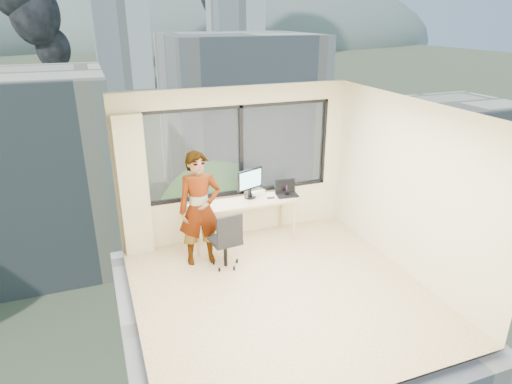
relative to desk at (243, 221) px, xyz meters
name	(u,v)px	position (x,y,z in m)	size (l,w,h in m)	color
floor	(281,291)	(0.00, -1.66, -0.38)	(4.00, 4.00, 0.01)	beige
ceiling	(285,109)	(0.00, -1.66, 2.23)	(4.00, 4.00, 0.01)	white
wall_front	(370,289)	(0.00, -3.66, 0.93)	(4.00, 0.01, 2.60)	beige
wall_left	(126,232)	(-2.00, -1.66, 0.93)	(0.01, 4.00, 2.60)	beige
wall_right	(408,188)	(2.00, -1.66, 0.93)	(0.01, 4.00, 2.60)	beige
window_wall	(238,151)	(0.05, 0.34, 1.15)	(3.30, 0.16, 1.55)	black
curtain	(134,187)	(-1.72, 0.22, 0.77)	(0.45, 0.14, 2.30)	#F1EABC
desk	(243,221)	(0.00, 0.00, 0.00)	(1.80, 0.60, 0.75)	#D5B68F
chair	(225,238)	(-0.53, -0.71, 0.10)	(0.49, 0.49, 0.95)	black
person	(200,209)	(-0.83, -0.43, 0.53)	(0.66, 0.43, 1.81)	#2D2D33
monitor	(250,183)	(0.17, 0.08, 0.63)	(0.52, 0.11, 0.52)	black
game_console	(255,191)	(0.31, 0.24, 0.41)	(0.29, 0.24, 0.07)	white
laptop	(287,189)	(0.80, -0.06, 0.49)	(0.36, 0.38, 0.23)	black
cellphone	(271,198)	(0.49, -0.07, 0.38)	(0.12, 0.05, 0.01)	black
pen_cup	(287,193)	(0.80, -0.06, 0.42)	(0.07, 0.07, 0.09)	black
handbag	(280,185)	(0.80, 0.23, 0.47)	(0.26, 0.13, 0.20)	#0E5550
exterior_ground	(95,88)	(0.00, 118.34, -14.38)	(400.00, 400.00, 0.04)	#515B3D
near_bldg_b	(239,117)	(12.00, 36.34, -6.38)	(14.00, 13.00, 16.00)	silver
near_bldg_c	(445,153)	(30.00, 26.34, -9.38)	(12.00, 10.00, 10.00)	beige
far_tower_b	(121,26)	(8.00, 118.34, 0.62)	(13.00, 13.00, 30.00)	silver
far_tower_c	(235,30)	(45.00, 138.34, -1.38)	(15.00, 15.00, 26.00)	silver
hill_b	(231,41)	(100.00, 318.34, -14.38)	(300.00, 220.00, 96.00)	slate
tree_b	(219,250)	(4.00, 16.34, -9.88)	(7.60, 7.60, 9.00)	#23501A
tree_c	(316,132)	(22.00, 38.34, -9.38)	(8.40, 8.40, 10.00)	#23501A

